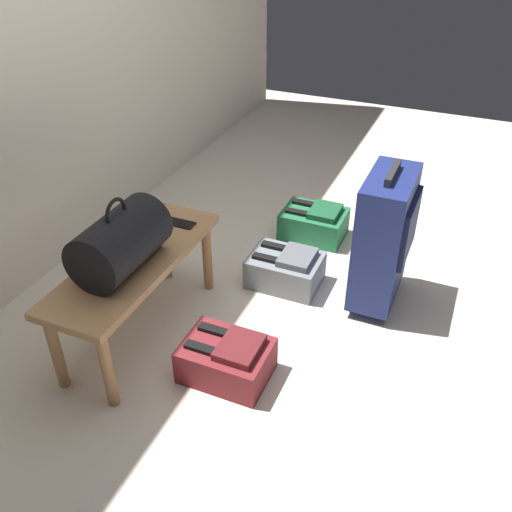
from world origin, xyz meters
The scene contains 8 objects.
ground_plane centered at (0.00, 0.00, 0.00)m, with size 6.60×6.60×0.00m, color beige.
bench centered at (-0.45, 0.78, 0.36)m, with size 1.00×0.36×0.43m.
duffel_bag_black centered at (-0.53, 0.78, 0.57)m, with size 0.44×0.26×0.34m.
cell_phone centered at (-0.11, 0.73, 0.44)m, with size 0.07×0.14×0.01m.
suitcase_upright_navy centered at (0.24, -0.21, 0.39)m, with size 0.43×0.24×0.75m.
backpack_maroon centered at (-0.55, 0.27, 0.09)m, with size 0.28×0.38×0.21m.
backpack_grey centered at (0.19, 0.28, 0.09)m, with size 0.28×0.38×0.21m.
backpack_green centered at (0.72, 0.29, 0.09)m, with size 0.28×0.38×0.21m.
Camera 1 is at (-2.14, -0.54, 1.85)m, focal length 39.10 mm.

